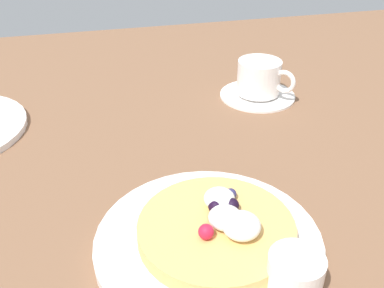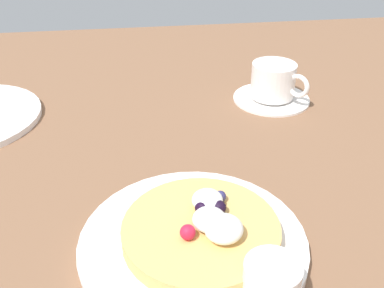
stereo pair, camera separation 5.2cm
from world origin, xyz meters
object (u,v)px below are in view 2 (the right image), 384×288
object	(u,v)px
syrup_ramekin	(272,279)
coffee_cup	(274,80)
coffee_saucer	(272,98)
pancake_plate	(194,242)

from	to	relation	value
syrup_ramekin	coffee_cup	bearing A→B (deg)	72.78
coffee_saucer	pancake_plate	bearing A→B (deg)	-119.13
syrup_ramekin	coffee_cup	world-z (taller)	coffee_cup
pancake_plate	coffee_saucer	world-z (taller)	pancake_plate
syrup_ramekin	pancake_plate	bearing A→B (deg)	127.34
pancake_plate	coffee_cup	size ratio (longest dim) A/B	2.62
coffee_saucer	coffee_cup	size ratio (longest dim) A/B	1.45
pancake_plate	coffee_saucer	bearing A→B (deg)	60.87
pancake_plate	coffee_cup	bearing A→B (deg)	60.63
coffee_cup	coffee_saucer	bearing A→B (deg)	131.27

